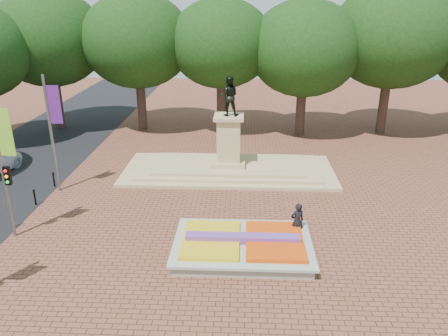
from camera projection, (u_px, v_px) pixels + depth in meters
The scene contains 6 objects.
ground at pixel (223, 230), 21.98m from camera, with size 90.00×90.00×0.00m, color brown.
flower_bed at pixel (243, 245), 19.93m from camera, with size 6.30×4.30×0.91m.
monument at pixel (229, 160), 29.11m from camera, with size 14.00×6.00×6.40m.
tree_row_back at pixel (261, 53), 36.22m from camera, with size 44.80×8.80×10.43m.
banner_poles at pixel (0, 164), 19.79m from camera, with size 0.88×11.17×7.00m.
pedestrian at pixel (297, 221), 20.88m from camera, with size 0.69×0.45×1.89m, color black.
Camera 1 is at (0.95, -19.32, 10.89)m, focal length 35.00 mm.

